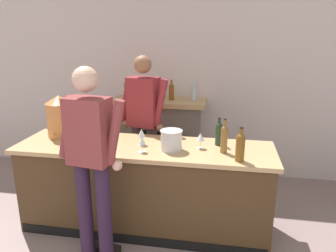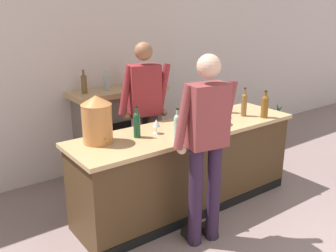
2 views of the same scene
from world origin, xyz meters
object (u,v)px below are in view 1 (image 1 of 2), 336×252
(person_bartender, at_px, (144,123))
(wine_bottle_chardonnay_pale, at_px, (103,138))
(fireplace_stone, at_px, (160,137))
(wine_glass_mid_counter, at_px, (142,142))
(person_customer, at_px, (91,161))
(wine_glass_by_dispenser, at_px, (142,134))
(wine_bottle_burgundy_dark, at_px, (89,128))
(wine_bottle_rose_blush, at_px, (219,133))
(wine_bottle_merlot_tall, at_px, (224,138))
(wine_bottle_port_short, at_px, (240,146))
(wine_glass_near_bucket, at_px, (108,133))
(wine_glass_back_row, at_px, (200,137))
(ice_bucket_steel, at_px, (171,140))
(copper_dispenser, at_px, (60,116))

(person_bartender, bearing_deg, wine_bottle_chardonnay_pale, -102.00)
(fireplace_stone, distance_m, wine_glass_mid_counter, 1.61)
(person_customer, xyz_separation_m, wine_glass_by_dispenser, (0.28, 0.66, 0.05))
(wine_bottle_burgundy_dark, distance_m, wine_bottle_rose_blush, 1.37)
(wine_bottle_merlot_tall, height_order, wine_glass_by_dispenser, wine_bottle_merlot_tall)
(wine_bottle_burgundy_dark, height_order, wine_bottle_port_short, wine_bottle_port_short)
(wine_bottle_rose_blush, xyz_separation_m, wine_bottle_chardonnay_pale, (-1.10, -0.41, 0.01))
(wine_glass_near_bucket, relative_size, wine_glass_mid_counter, 0.99)
(wine_bottle_merlot_tall, xyz_separation_m, wine_glass_back_row, (-0.24, 0.08, -0.03))
(ice_bucket_steel, distance_m, wine_glass_by_dispenser, 0.34)
(wine_bottle_burgundy_dark, bearing_deg, person_bartender, 50.83)
(person_bartender, bearing_deg, wine_bottle_rose_blush, -26.48)
(fireplace_stone, relative_size, person_customer, 0.80)
(wine_bottle_rose_blush, xyz_separation_m, wine_bottle_port_short, (0.20, -0.41, 0.01))
(wine_bottle_merlot_tall, bearing_deg, wine_glass_by_dispenser, 174.71)
(wine_bottle_chardonnay_pale, bearing_deg, wine_glass_mid_counter, 10.63)
(person_bartender, distance_m, ice_bucket_steel, 0.82)
(wine_bottle_burgundy_dark, xyz_separation_m, wine_glass_near_bucket, (0.22, -0.02, -0.03))
(wine_bottle_burgundy_dark, relative_size, wine_bottle_merlot_tall, 0.93)
(wine_glass_back_row, bearing_deg, wine_glass_mid_counter, -159.39)
(wine_bottle_port_short, bearing_deg, person_customer, -162.92)
(person_customer, distance_m, ice_bucket_steel, 0.83)
(wine_glass_back_row, bearing_deg, wine_bottle_burgundy_dark, 178.42)
(person_bartender, bearing_deg, wine_glass_mid_counter, -77.15)
(wine_bottle_rose_blush, bearing_deg, ice_bucket_steel, -153.43)
(ice_bucket_steel, relative_size, wine_bottle_port_short, 0.69)
(person_customer, distance_m, person_bartender, 1.26)
(wine_bottle_rose_blush, relative_size, wine_glass_mid_counter, 1.85)
(fireplace_stone, bearing_deg, wine_bottle_merlot_tall, -56.69)
(copper_dispenser, height_order, wine_bottle_burgundy_dark, copper_dispenser)
(person_bartender, bearing_deg, person_customer, -96.97)
(wine_bottle_merlot_tall, distance_m, wine_glass_back_row, 0.25)
(wine_bottle_port_short, bearing_deg, ice_bucket_steel, 165.05)
(ice_bucket_steel, height_order, wine_glass_near_bucket, ice_bucket_steel)
(ice_bucket_steel, relative_size, wine_bottle_merlot_tall, 0.65)
(wine_bottle_burgundy_dark, bearing_deg, wine_bottle_merlot_tall, -4.47)
(ice_bucket_steel, relative_size, wine_glass_back_row, 1.38)
(person_customer, relative_size, wine_bottle_rose_blush, 6.24)
(wine_bottle_chardonnay_pale, bearing_deg, wine_bottle_burgundy_dark, 131.38)
(person_customer, xyz_separation_m, wine_bottle_port_short, (1.27, 0.39, 0.08))
(wine_bottle_burgundy_dark, bearing_deg, person_customer, -66.22)
(copper_dispenser, bearing_deg, wine_bottle_burgundy_dark, -14.06)
(wine_bottle_burgundy_dark, height_order, wine_bottle_chardonnay_pale, wine_bottle_chardonnay_pale)
(wine_bottle_chardonnay_pale, bearing_deg, wine_bottle_port_short, 0.36)
(fireplace_stone, xyz_separation_m, wine_bottle_merlot_tall, (0.93, -1.41, 0.51))
(person_bartender, xyz_separation_m, wine_bottle_merlot_tall, (0.97, -0.67, 0.08))
(wine_glass_by_dispenser, bearing_deg, person_bartender, 101.98)
(wine_glass_near_bucket, bearing_deg, ice_bucket_steel, -8.24)
(fireplace_stone, bearing_deg, copper_dispenser, -126.29)
(wine_bottle_port_short, relative_size, wine_bottle_chardonnay_pale, 0.99)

